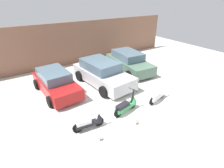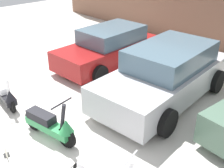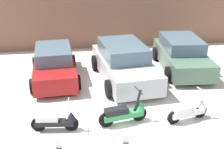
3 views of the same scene
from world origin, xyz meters
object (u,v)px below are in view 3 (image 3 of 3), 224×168
(scooter_front_right, at_px, (125,112))
(placard_near_right_scooter, at_px, (126,139))
(car_rear_right, at_px, (182,54))
(scooter_front_left, at_px, (57,120))
(car_rear_left, at_px, (54,64))
(car_rear_center, at_px, (124,63))
(scooter_front_center, at_px, (190,110))
(placard_near_left_scooter, at_px, (59,144))

(scooter_front_right, height_order, placard_near_right_scooter, scooter_front_right)
(scooter_front_right, height_order, car_rear_right, car_rear_right)
(scooter_front_left, bearing_deg, car_rear_right, 44.48)
(scooter_front_right, distance_m, car_rear_left, 4.42)
(car_rear_center, bearing_deg, scooter_front_center, 17.42)
(scooter_front_right, relative_size, car_rear_right, 0.36)
(placard_near_right_scooter, bearing_deg, scooter_front_left, 154.93)
(placard_near_left_scooter, xyz_separation_m, placard_near_right_scooter, (1.82, -0.04, 0.00))
(car_rear_center, relative_size, placard_near_left_scooter, 17.53)
(car_rear_left, bearing_deg, scooter_front_right, 27.47)
(car_rear_left, bearing_deg, scooter_front_left, -0.39)
(scooter_front_center, height_order, placard_near_left_scooter, scooter_front_center)
(scooter_front_right, relative_size, placard_near_left_scooter, 5.92)
(scooter_front_left, xyz_separation_m, car_rear_center, (2.61, 3.41, 0.37))
(scooter_front_right, bearing_deg, car_rear_center, 69.66)
(scooter_front_center, bearing_deg, placard_near_left_scooter, 178.51)
(scooter_front_right, xyz_separation_m, car_rear_right, (3.32, 4.10, 0.29))
(scooter_front_center, bearing_deg, scooter_front_right, 163.35)
(car_rear_left, distance_m, placard_near_right_scooter, 5.25)
(scooter_front_left, xyz_separation_m, scooter_front_right, (2.06, 0.11, 0.04))
(placard_near_left_scooter, distance_m, placard_near_right_scooter, 1.82)
(car_rear_right, bearing_deg, scooter_front_left, -47.68)
(placard_near_right_scooter, bearing_deg, car_rear_right, 55.68)
(scooter_front_left, relative_size, placard_near_right_scooter, 5.37)
(scooter_front_right, distance_m, placard_near_right_scooter, 1.05)
(scooter_front_center, distance_m, placard_near_left_scooter, 4.09)
(scooter_front_center, height_order, car_rear_center, car_rear_center)
(scooter_front_left, relative_size, car_rear_left, 0.35)
(placard_near_right_scooter, bearing_deg, car_rear_left, 113.82)
(scooter_front_left, xyz_separation_m, car_rear_left, (-0.21, 3.89, 0.28))
(car_rear_left, bearing_deg, scooter_front_center, 44.21)
(scooter_front_left, height_order, car_rear_right, car_rear_right)
(scooter_front_right, bearing_deg, placard_near_left_scooter, -165.07)
(scooter_front_center, bearing_deg, scooter_front_left, 166.54)
(scooter_front_right, relative_size, car_rear_center, 0.34)
(car_rear_left, xyz_separation_m, placard_near_left_scooter, (0.29, -4.74, -0.51))
(car_rear_left, relative_size, car_rear_center, 0.87)
(scooter_front_left, bearing_deg, car_rear_left, 99.53)
(scooter_front_right, xyz_separation_m, car_rear_left, (-2.27, 3.78, 0.24))
(placard_near_left_scooter, bearing_deg, car_rear_left, 93.46)
(car_rear_right, xyz_separation_m, placard_near_left_scooter, (-5.31, -5.06, -0.56))
(car_rear_right, distance_m, placard_near_right_scooter, 6.20)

